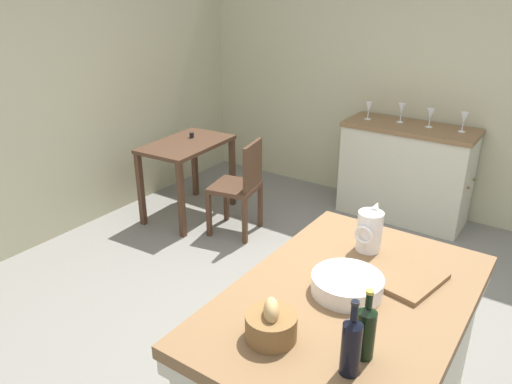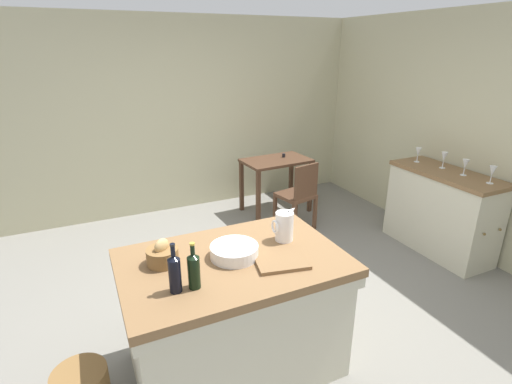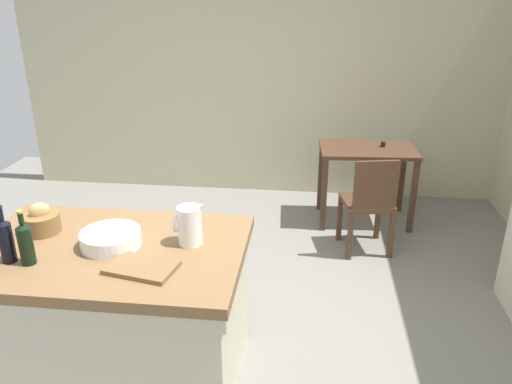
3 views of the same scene
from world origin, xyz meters
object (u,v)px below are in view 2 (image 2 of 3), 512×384
Objects in this scene: wine_glass_left at (465,164)px; wine_glass_right at (418,152)px; bread_basket at (162,255)px; wine_bottle_amber at (175,272)px; wine_bottle_dark at (194,270)px; wash_bowl at (234,251)px; side_cabinet at (441,211)px; writing_desk at (276,168)px; pitcher at (284,226)px; wine_glass_far_left at (492,172)px; cutting_board at (282,263)px; wine_glass_middle at (444,157)px; wooden_chair at (299,194)px; island_table at (234,310)px.

wine_glass_right is at bearing 95.64° from wine_glass_left.
bread_basket is 0.67× the size of wine_bottle_amber.
wine_bottle_amber reaches higher than wine_bottle_dark.
bread_basket is (-0.45, 0.11, 0.02)m from wash_bowl.
writing_desk is (-1.16, 1.77, 0.16)m from side_cabinet.
writing_desk is 2.89m from wash_bowl.
pitcher is at bearing 21.69° from wine_bottle_dark.
bread_basket is at bearing -178.76° from wine_glass_far_left.
wine_bottle_amber is (-2.03, -2.62, 0.38)m from writing_desk.
wine_glass_right is at bearing 27.09° from cutting_board.
pitcher is 2.40m from wine_glass_left.
side_cabinet is 6.80× the size of wine_glass_middle.
writing_desk is 2.63m from pitcher.
wine_glass_left reaches higher than cutting_board.
wine_glass_right is (-0.02, 0.42, 0.58)m from side_cabinet.
wine_glass_right is at bearing 16.43° from bread_basket.
wine_glass_far_left is 0.98× the size of wine_glass_middle.
pitcher is 2.38m from wine_glass_far_left.
side_cabinet is 7.27× the size of wine_glass_right.
bread_basket is at bearing -140.97° from wooden_chair.
side_cabinet is 6.93× the size of wine_glass_far_left.
wine_bottle_amber is at bearing -165.21° from side_cabinet.
side_cabinet is 1.32× the size of writing_desk.
wine_glass_right is (3.17, 0.94, 0.10)m from bread_basket.
wine_bottle_amber reaches higher than wooden_chair.
pitcher is 0.84× the size of wine_bottle_amber.
wine_bottle_amber is at bearing -158.23° from wine_glass_right.
wine_glass_left is at bearing 6.36° from bread_basket.
wash_bowl is 0.41m from wine_bottle_dark.
wine_glass_left is (-0.01, 0.29, -0.00)m from wine_glass_far_left.
wine_glass_middle is (3.24, 0.64, 0.11)m from bread_basket.
wine_glass_far_left reaches higher than wooden_chair.
wine_glass_far_left is 1.05× the size of wine_glass_right.
wine_glass_far_left reaches higher than island_table.
wine_bottle_amber reaches higher than island_table.
wine_glass_far_left is (2.79, 0.18, 0.13)m from wash_bowl.
island_table is 0.68m from pitcher.
writing_desk is 2.81× the size of cutting_board.
wooden_chair is 2.78m from wine_bottle_dark.
wine_glass_left is (0.04, -0.15, 0.58)m from side_cabinet.
writing_desk is 3.07m from bread_basket.
side_cabinet is 0.60m from wine_glass_left.
side_cabinet is 3.27m from bread_basket.
wine_glass_left reaches higher than bread_basket.
writing_desk is 2.09m from wine_glass_middle.
wine_bottle_dark is at bearing -179.43° from cutting_board.
island_table is 4.81× the size of wine_bottle_amber.
wine_glass_left is at bearing 92.28° from wine_glass_far_left.
wine_glass_far_left is (2.38, 0.11, 0.06)m from pitcher.
island_table is 2.97m from wine_glass_middle.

